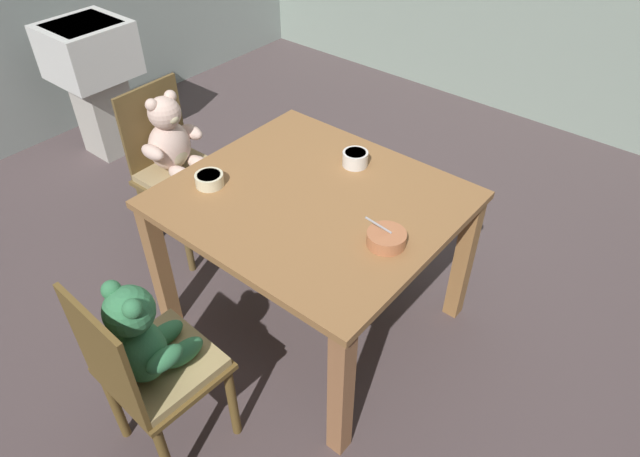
{
  "coord_description": "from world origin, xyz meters",
  "views": [
    {
      "loc": [
        1.18,
        -1.38,
        2.07
      ],
      "look_at": [
        0.0,
        0.05,
        0.51
      ],
      "focal_mm": 31.43,
      "sensor_mm": 36.0,
      "label": 1
    }
  ],
  "objects_px": {
    "dining_table": "(312,218)",
    "teddy_chair_near_left": "(174,153)",
    "porridge_bowl_cream_near_left": "(209,180)",
    "porridge_bowl_terracotta_near_right": "(386,238)",
    "sink_basin": "(94,71)",
    "teddy_chair_near_front": "(146,352)",
    "porridge_bowl_white_far_center": "(355,158)"
  },
  "relations": [
    {
      "from": "dining_table",
      "to": "teddy_chair_near_left",
      "type": "xyz_separation_m",
      "value": [
        -0.91,
        0.0,
        -0.04
      ]
    },
    {
      "from": "teddy_chair_near_left",
      "to": "porridge_bowl_cream_near_left",
      "type": "height_order",
      "value": "teddy_chair_near_left"
    },
    {
      "from": "porridge_bowl_terracotta_near_right",
      "to": "sink_basin",
      "type": "height_order",
      "value": "sink_basin"
    },
    {
      "from": "dining_table",
      "to": "sink_basin",
      "type": "height_order",
      "value": "sink_basin"
    },
    {
      "from": "dining_table",
      "to": "sink_basin",
      "type": "bearing_deg",
      "value": 171.86
    },
    {
      "from": "dining_table",
      "to": "teddy_chair_near_front",
      "type": "bearing_deg",
      "value": -90.75
    },
    {
      "from": "sink_basin",
      "to": "porridge_bowl_cream_near_left",
      "type": "bearing_deg",
      "value": -16.66
    },
    {
      "from": "dining_table",
      "to": "teddy_chair_near_front",
      "type": "distance_m",
      "value": 0.85
    },
    {
      "from": "teddy_chair_near_front",
      "to": "porridge_bowl_terracotta_near_right",
      "type": "relative_size",
      "value": 5.91
    },
    {
      "from": "dining_table",
      "to": "porridge_bowl_terracotta_near_right",
      "type": "distance_m",
      "value": 0.42
    },
    {
      "from": "porridge_bowl_white_far_center",
      "to": "porridge_bowl_terracotta_near_right",
      "type": "bearing_deg",
      "value": -40.99
    },
    {
      "from": "teddy_chair_near_front",
      "to": "porridge_bowl_terracotta_near_right",
      "type": "bearing_deg",
      "value": -24.06
    },
    {
      "from": "sink_basin",
      "to": "teddy_chair_near_left",
      "type": "bearing_deg",
      "value": -14.31
    },
    {
      "from": "porridge_bowl_terracotta_near_right",
      "to": "porridge_bowl_cream_near_left",
      "type": "relative_size",
      "value": 1.23
    },
    {
      "from": "teddy_chair_near_left",
      "to": "porridge_bowl_white_far_center",
      "type": "height_order",
      "value": "teddy_chair_near_left"
    },
    {
      "from": "porridge_bowl_cream_near_left",
      "to": "sink_basin",
      "type": "height_order",
      "value": "sink_basin"
    },
    {
      "from": "porridge_bowl_terracotta_near_right",
      "to": "sink_basin",
      "type": "bearing_deg",
      "value": 172.02
    },
    {
      "from": "porridge_bowl_terracotta_near_right",
      "to": "porridge_bowl_cream_near_left",
      "type": "distance_m",
      "value": 0.79
    },
    {
      "from": "teddy_chair_near_left",
      "to": "porridge_bowl_white_far_center",
      "type": "relative_size",
      "value": 7.91
    },
    {
      "from": "sink_basin",
      "to": "porridge_bowl_white_far_center",
      "type": "bearing_deg",
      "value": 0.12
    },
    {
      "from": "teddy_chair_near_left",
      "to": "porridge_bowl_white_far_center",
      "type": "xyz_separation_m",
      "value": [
        0.9,
        0.29,
        0.19
      ]
    },
    {
      "from": "dining_table",
      "to": "porridge_bowl_terracotta_near_right",
      "type": "relative_size",
      "value": 7.67
    },
    {
      "from": "sink_basin",
      "to": "porridge_bowl_terracotta_near_right",
      "type": "bearing_deg",
      "value": -7.98
    },
    {
      "from": "porridge_bowl_terracotta_near_right",
      "to": "porridge_bowl_cream_near_left",
      "type": "bearing_deg",
      "value": -168.55
    },
    {
      "from": "teddy_chair_near_front",
      "to": "sink_basin",
      "type": "height_order",
      "value": "sink_basin"
    },
    {
      "from": "teddy_chair_near_front",
      "to": "dining_table",
      "type": "bearing_deg",
      "value": 1.94
    },
    {
      "from": "porridge_bowl_cream_near_left",
      "to": "teddy_chair_near_front",
      "type": "bearing_deg",
      "value": -60.17
    },
    {
      "from": "dining_table",
      "to": "porridge_bowl_white_far_center",
      "type": "height_order",
      "value": "porridge_bowl_white_far_center"
    },
    {
      "from": "teddy_chair_near_front",
      "to": "sink_basin",
      "type": "distance_m",
      "value": 2.34
    },
    {
      "from": "teddy_chair_near_front",
      "to": "teddy_chair_near_left",
      "type": "bearing_deg",
      "value": 49.15
    },
    {
      "from": "teddy_chair_near_front",
      "to": "porridge_bowl_white_far_center",
      "type": "relative_size",
      "value": 7.74
    },
    {
      "from": "teddy_chair_near_front",
      "to": "teddy_chair_near_left",
      "type": "height_order",
      "value": "teddy_chair_near_left"
    }
  ]
}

